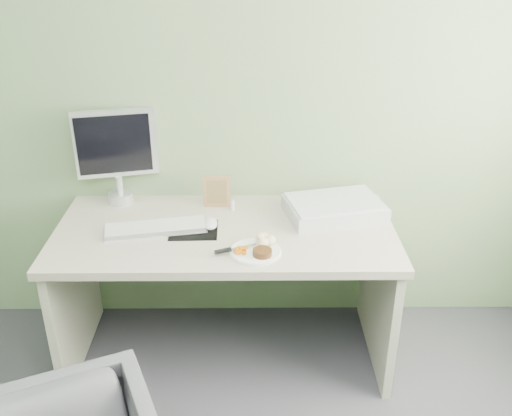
{
  "coord_description": "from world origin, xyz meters",
  "views": [
    {
      "loc": [
        0.13,
        -0.73,
        2.01
      ],
      "look_at": [
        0.15,
        1.5,
        0.9
      ],
      "focal_mm": 40.0,
      "sensor_mm": 36.0,
      "label": 1
    }
  ],
  "objects_px": {
    "plate": "(255,252)",
    "scanner": "(334,209)",
    "desk": "(226,262)",
    "monitor": "(116,151)"
  },
  "relations": [
    {
      "from": "desk",
      "to": "plate",
      "type": "height_order",
      "value": "plate"
    },
    {
      "from": "plate",
      "to": "scanner",
      "type": "height_order",
      "value": "scanner"
    },
    {
      "from": "desk",
      "to": "scanner",
      "type": "xyz_separation_m",
      "value": [
        0.53,
        0.14,
        0.22
      ]
    },
    {
      "from": "desk",
      "to": "scanner",
      "type": "bearing_deg",
      "value": 14.74
    },
    {
      "from": "plate",
      "to": "desk",
      "type": "bearing_deg",
      "value": 122.87
    },
    {
      "from": "scanner",
      "to": "monitor",
      "type": "bearing_deg",
      "value": 157.79
    },
    {
      "from": "plate",
      "to": "scanner",
      "type": "bearing_deg",
      "value": 42.7
    },
    {
      "from": "desk",
      "to": "monitor",
      "type": "relative_size",
      "value": 3.3
    },
    {
      "from": "scanner",
      "to": "monitor",
      "type": "relative_size",
      "value": 0.94
    },
    {
      "from": "monitor",
      "to": "scanner",
      "type": "bearing_deg",
      "value": -21.73
    }
  ]
}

